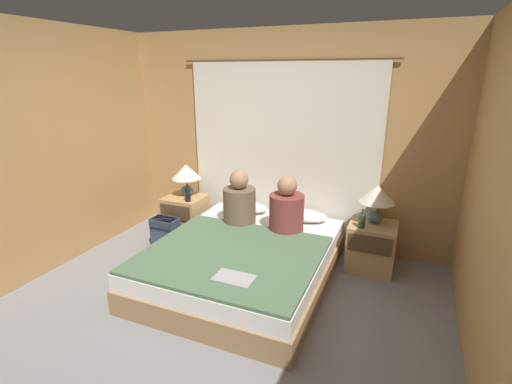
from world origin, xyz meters
TOP-DOWN VIEW (x-y plane):
  - ground_plane at (0.00, 0.00)m, footprint 16.00×16.00m
  - wall_back at (0.00, 1.91)m, footprint 4.05×0.06m
  - wall_left at (-1.99, 0.00)m, footprint 0.06×3.89m
  - curtain_panel at (0.00, 1.85)m, footprint 2.51×0.02m
  - bed at (0.00, 0.78)m, footprint 1.66×2.03m
  - nightstand_left at (-1.16, 1.49)m, footprint 0.48×0.46m
  - nightstand_right at (1.16, 1.49)m, footprint 0.48×0.46m
  - lamp_left at (-1.16, 1.56)m, footprint 0.37×0.37m
  - lamp_right at (1.16, 1.56)m, footprint 0.37×0.37m
  - pillow_left at (-0.36, 1.61)m, footprint 0.57×0.30m
  - pillow_right at (0.36, 1.61)m, footprint 0.57×0.30m
  - blanket_on_bed at (0.00, 0.50)m, footprint 1.60×1.41m
  - person_left_in_bed at (-0.27, 1.25)m, footprint 0.36×0.36m
  - person_right_in_bed at (0.28, 1.25)m, footprint 0.37×0.37m
  - beer_bottle_on_left_stand at (-1.02, 1.36)m, footprint 0.07×0.07m
  - beer_bottle_on_right_stand at (1.05, 1.36)m, footprint 0.07×0.07m
  - laptop_on_bed at (0.23, 0.09)m, footprint 0.33×0.20m
  - backpack_on_floor at (-1.18, 1.08)m, footprint 0.32×0.21m

SIDE VIEW (x-z plane):
  - ground_plane at x=0.00m, z-range 0.00..0.00m
  - bed at x=0.00m, z-range 0.00..0.39m
  - backpack_on_floor at x=-1.18m, z-range 0.02..0.38m
  - nightstand_left at x=-1.16m, z-range 0.00..0.51m
  - nightstand_right at x=1.16m, z-range 0.00..0.51m
  - blanket_on_bed at x=0.00m, z-range 0.39..0.42m
  - laptop_on_bed at x=0.23m, z-range 0.42..0.44m
  - pillow_left at x=-0.36m, z-range 0.39..0.51m
  - pillow_right at x=0.36m, z-range 0.39..0.51m
  - beer_bottle_on_right_stand at x=1.05m, z-range 0.48..0.68m
  - beer_bottle_on_left_stand at x=-1.02m, z-range 0.48..0.71m
  - person_right_in_bed at x=0.28m, z-range 0.33..0.94m
  - person_left_in_bed at x=-0.27m, z-range 0.33..0.95m
  - lamp_left at x=-1.16m, z-range 0.59..1.00m
  - lamp_right at x=1.16m, z-range 0.59..1.00m
  - curtain_panel at x=0.00m, z-range 0.00..2.16m
  - wall_back at x=0.00m, z-range 0.00..2.50m
  - wall_left at x=-1.99m, z-range 0.00..2.50m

